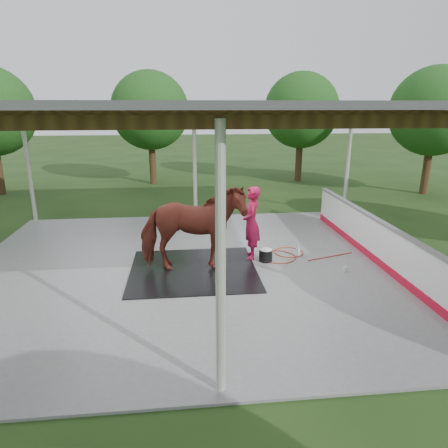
{
  "coord_description": "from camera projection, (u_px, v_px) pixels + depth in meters",
  "views": [
    {
      "loc": [
        -0.48,
        -9.61,
        4.05
      ],
      "look_at": [
        0.54,
        -0.12,
        1.21
      ],
      "focal_mm": 32.0,
      "sensor_mm": 36.0,
      "label": 1
    }
  ],
  "objects": [
    {
      "name": "soap_bottle_a",
      "position": [
        298.0,
        251.0,
        10.97
      ],
      "size": [
        0.12,
        0.12,
        0.31
      ],
      "primitive_type": "imported",
      "rotation": [
        0.0,
        0.0,
        -0.01
      ],
      "color": "silver",
      "rests_on": "concrete_slab"
    },
    {
      "name": "concrete_slab",
      "position": [
        203.0,
        267.0,
        10.35
      ],
      "size": [
        12.0,
        10.0,
        0.05
      ],
      "primitive_type": "cube",
      "color": "slate",
      "rests_on": "ground"
    },
    {
      "name": "pavilion_structure",
      "position": [
        200.0,
        109.0,
        9.23
      ],
      "size": [
        12.6,
        10.6,
        4.05
      ],
      "color": "beige",
      "rests_on": "ground"
    },
    {
      "name": "soap_bottle_b",
      "position": [
        345.0,
        268.0,
        9.98
      ],
      "size": [
        0.12,
        0.12,
        0.19
      ],
      "primitive_type": "imported",
      "rotation": [
        0.0,
        0.0,
        -0.83
      ],
      "color": "#338CD8",
      "rests_on": "concrete_slab"
    },
    {
      "name": "horse",
      "position": [
        192.0,
        228.0,
        9.77
      ],
      "size": [
        2.58,
        1.2,
        2.17
      ],
      "primitive_type": "imported",
      "rotation": [
        0.0,
        0.0,
        1.58
      ],
      "color": "maroon",
      "rests_on": "rubber_mat"
    },
    {
      "name": "tree_belt",
      "position": [
        211.0,
        116.0,
        10.17
      ],
      "size": [
        28.0,
        28.0,
        5.8
      ],
      "color": "#382314",
      "rests_on": "ground"
    },
    {
      "name": "wash_bucket",
      "position": [
        266.0,
        255.0,
        10.64
      ],
      "size": [
        0.36,
        0.36,
        0.33
      ],
      "color": "black",
      "rests_on": "concrete_slab"
    },
    {
      "name": "dasher_board",
      "position": [
        374.0,
        240.0,
        10.66
      ],
      "size": [
        0.16,
        8.0,
        1.15
      ],
      "color": "red",
      "rests_on": "concrete_slab"
    },
    {
      "name": "ground",
      "position": [
        203.0,
        268.0,
        10.36
      ],
      "size": [
        100.0,
        100.0,
        0.0
      ],
      "primitive_type": "plane",
      "color": "#1E3814"
    },
    {
      "name": "hose_coil",
      "position": [
        283.0,
        255.0,
        11.08
      ],
      "size": [
        2.66,
        1.22,
        0.02
      ],
      "color": "#A1220B",
      "rests_on": "concrete_slab"
    },
    {
      "name": "rubber_mat",
      "position": [
        193.0,
        270.0,
        10.08
      ],
      "size": [
        3.15,
        2.96,
        0.02
      ],
      "primitive_type": "cube",
      "color": "black",
      "rests_on": "concrete_slab"
    },
    {
      "name": "handler",
      "position": [
        251.0,
        223.0,
        10.65
      ],
      "size": [
        0.56,
        0.77,
        1.97
      ],
      "primitive_type": "imported",
      "rotation": [
        0.0,
        0.0,
        -1.7
      ],
      "color": "#C11446",
      "rests_on": "concrete_slab"
    }
  ]
}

